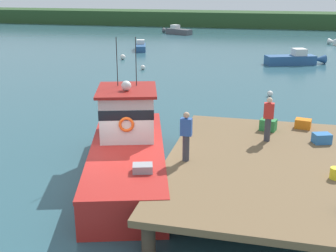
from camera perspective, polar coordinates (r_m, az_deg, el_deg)
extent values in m
plane|color=#2D5660|center=(15.38, -6.32, -7.14)|extent=(200.00, 200.00, 0.00)
cylinder|color=#4C3D2D|center=(11.12, -2.63, -14.83)|extent=(0.36, 0.36, 1.00)
cylinder|color=#4C3D2D|center=(18.37, 4.42, -1.09)|extent=(0.36, 0.36, 1.00)
cylinder|color=#4C3D2D|center=(18.36, 20.66, -2.27)|extent=(0.36, 0.36, 1.00)
cube|color=brown|center=(14.14, 12.25, -4.94)|extent=(6.00, 9.00, 0.20)
cube|color=red|center=(15.27, -5.43, -5.05)|extent=(4.69, 8.38, 1.10)
cone|color=red|center=(19.86, -4.95, 0.55)|extent=(1.57, 2.04, 1.10)
cube|color=#234C9E|center=(15.10, -5.48, -3.48)|extent=(4.66, 8.23, 0.12)
cube|color=red|center=(15.04, -5.49, -2.91)|extent=(4.73, 8.39, 0.12)
cube|color=silver|center=(15.90, -5.43, 1.47)|extent=(2.45, 2.65, 1.80)
cube|color=black|center=(15.81, -5.47, 2.57)|extent=(2.48, 2.68, 0.36)
cube|color=maroon|center=(15.65, -5.54, 4.80)|extent=(2.77, 3.01, 0.10)
sphere|color=white|center=(15.31, -5.60, 5.38)|extent=(0.36, 0.36, 0.36)
cylinder|color=black|center=(15.97, -6.85, 8.51)|extent=(0.03, 0.03, 1.80)
cylinder|color=black|center=(15.94, -4.31, 8.57)|extent=(0.03, 0.03, 1.80)
cube|color=#939399|center=(12.95, -3.41, -5.89)|extent=(0.70, 0.59, 0.36)
torus|color=orange|center=(12.50, -7.79, -7.57)|extent=(0.70, 0.70, 0.12)
torus|color=#EA5119|center=(14.81, -5.58, 0.20)|extent=(0.55, 0.25, 0.54)
cube|color=orange|center=(17.66, 17.61, 0.30)|extent=(0.67, 0.54, 0.37)
cube|color=#3370B2|center=(16.21, 19.87, -1.55)|extent=(0.71, 0.62, 0.36)
cube|color=#2D8442|center=(17.03, 13.25, 0.16)|extent=(0.69, 0.57, 0.44)
cylinder|color=yellow|center=(13.42, 21.48, -5.89)|extent=(0.32, 0.32, 0.34)
cylinder|color=#383842|center=(13.66, 2.41, -2.96)|extent=(0.22, 0.22, 0.86)
cube|color=#2D56A8|center=(13.42, 2.45, -0.13)|extent=(0.36, 0.22, 0.56)
sphere|color=tan|center=(13.30, 2.48, 1.46)|extent=(0.20, 0.20, 0.20)
cylinder|color=#383842|center=(15.79, 13.16, -0.47)|extent=(0.22, 0.22, 0.86)
cube|color=red|center=(15.58, 13.34, 2.01)|extent=(0.36, 0.22, 0.56)
sphere|color=beige|center=(15.48, 13.45, 3.39)|extent=(0.20, 0.20, 0.20)
cone|color=white|center=(54.46, 21.10, 10.50)|extent=(1.15, 1.10, 0.68)
cube|color=#4C4C51|center=(61.99, 1.46, 12.51)|extent=(4.10, 3.09, 0.73)
cone|color=#4C4C51|center=(63.68, -0.26, 12.67)|extent=(1.23, 1.13, 0.73)
cube|color=silver|center=(62.40, 0.97, 13.13)|extent=(1.37, 1.38, 0.55)
cube|color=#285184|center=(39.18, 16.03, 8.48)|extent=(4.51, 2.82, 0.78)
cone|color=#285184|center=(40.32, 19.57, 8.40)|extent=(1.28, 1.12, 0.78)
cube|color=silver|center=(39.38, 17.13, 9.44)|extent=(1.40, 1.41, 0.59)
cube|color=#285184|center=(46.24, -3.69, 10.43)|extent=(1.95, 3.48, 0.60)
cone|color=#285184|center=(48.29, -3.67, 10.76)|extent=(0.81, 0.97, 0.60)
cube|color=silver|center=(46.75, -3.69, 11.17)|extent=(1.04, 1.03, 0.45)
sphere|color=silver|center=(40.48, -6.07, 9.17)|extent=(0.49, 0.49, 0.49)
sphere|color=silver|center=(27.31, 13.48, 4.23)|extent=(0.37, 0.37, 0.37)
sphere|color=silver|center=(35.34, -3.38, 7.83)|extent=(0.39, 0.39, 0.39)
cube|color=#284723|center=(75.39, 10.03, 13.91)|extent=(120.00, 8.00, 2.40)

